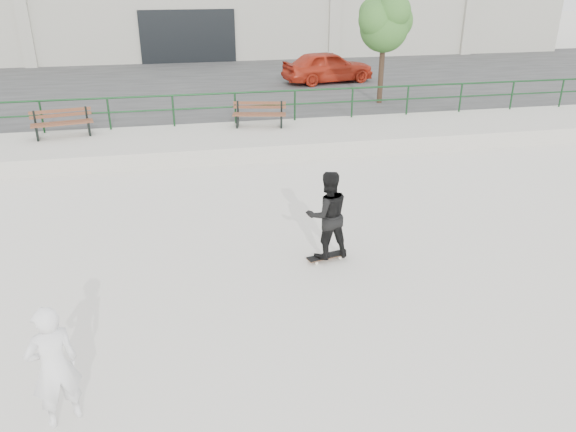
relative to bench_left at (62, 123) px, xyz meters
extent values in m
plane|color=beige|center=(4.33, -10.26, -0.91)|extent=(120.00, 120.00, 0.00)
cube|color=beige|center=(4.33, -0.76, -0.66)|extent=(30.00, 3.00, 0.50)
cube|color=#323232|center=(4.33, 7.74, -0.66)|extent=(60.00, 14.00, 0.50)
cylinder|color=#163E1E|center=(4.33, 0.54, 0.59)|extent=(28.00, 0.06, 0.06)
cylinder|color=#163E1E|center=(4.33, 0.54, 0.14)|extent=(28.00, 0.05, 0.05)
cylinder|color=#163E1E|center=(-0.67, 0.54, 0.09)|extent=(0.06, 0.06, 1.00)
cylinder|color=#163E1E|center=(1.33, 0.54, 0.09)|extent=(0.06, 0.06, 1.00)
cylinder|color=#163E1E|center=(3.33, 0.54, 0.09)|extent=(0.06, 0.06, 1.00)
cylinder|color=#163E1E|center=(5.33, 0.54, 0.09)|extent=(0.06, 0.06, 1.00)
cylinder|color=#163E1E|center=(7.33, 0.54, 0.09)|extent=(0.06, 0.06, 1.00)
cylinder|color=#163E1E|center=(9.33, 0.54, 0.09)|extent=(0.06, 0.06, 1.00)
cylinder|color=#163E1E|center=(11.33, 0.54, 0.09)|extent=(0.06, 0.06, 1.00)
cylinder|color=#163E1E|center=(13.33, 0.54, 0.09)|extent=(0.06, 0.06, 1.00)
cylinder|color=#163E1E|center=(15.33, 0.54, 0.09)|extent=(0.06, 0.06, 1.00)
cylinder|color=#163E1E|center=(17.33, 0.54, 0.09)|extent=(0.06, 0.06, 1.00)
cube|color=black|center=(4.33, 13.69, 0.69)|extent=(5.00, 0.15, 3.20)
cube|color=#B1AF9F|center=(-3.67, 13.64, 2.19)|extent=(0.60, 0.25, 6.20)
cube|color=#B1AF9F|center=(12.33, 13.64, 2.19)|extent=(0.60, 0.25, 6.20)
cube|color=#B1AF9F|center=(20.33, 13.64, 2.19)|extent=(0.60, 0.25, 6.20)
cube|color=#5A2E1F|center=(0.05, -0.24, 0.02)|extent=(1.77, 0.46, 0.04)
cube|color=#5A2E1F|center=(0.01, -0.06, 0.02)|extent=(1.77, 0.46, 0.04)
cube|color=#5A2E1F|center=(-0.02, 0.11, 0.02)|extent=(1.77, 0.46, 0.04)
cube|color=#5A2E1F|center=(-0.04, 0.19, 0.21)|extent=(1.75, 0.38, 0.10)
cube|color=#5A2E1F|center=(-0.04, 0.19, 0.35)|extent=(1.75, 0.38, 0.10)
cube|color=black|center=(-0.71, -0.21, -0.20)|extent=(0.15, 0.50, 0.42)
cube|color=black|center=(-0.76, 0.05, 0.21)|extent=(0.07, 0.06, 0.42)
cube|color=black|center=(0.74, 0.08, -0.20)|extent=(0.15, 0.50, 0.42)
cube|color=black|center=(0.69, 0.33, 0.21)|extent=(0.07, 0.06, 0.42)
cube|color=#5A2E1F|center=(6.00, -0.23, 0.00)|extent=(1.69, 0.47, 0.04)
cube|color=#5A2E1F|center=(6.04, -0.06, 0.00)|extent=(1.69, 0.47, 0.04)
cube|color=#5A2E1F|center=(6.07, 0.10, 0.00)|extent=(1.69, 0.47, 0.04)
cube|color=#5A2E1F|center=(6.09, 0.18, 0.18)|extent=(1.67, 0.39, 0.09)
cube|color=#5A2E1F|center=(6.09, 0.18, 0.31)|extent=(1.67, 0.39, 0.09)
cube|color=black|center=(5.34, 0.08, -0.21)|extent=(0.15, 0.47, 0.40)
cube|color=black|center=(5.40, 0.33, 0.18)|extent=(0.07, 0.06, 0.40)
cube|color=black|center=(6.73, -0.21, -0.21)|extent=(0.15, 0.47, 0.40)
cube|color=black|center=(6.78, 0.03, 0.18)|extent=(0.07, 0.06, 0.40)
cylinder|color=#3E2E1F|center=(11.04, 2.50, 0.76)|extent=(0.19, 0.19, 2.34)
sphere|color=#316625|center=(11.04, 2.50, 2.32)|extent=(1.75, 1.75, 1.75)
sphere|color=#316625|center=(11.53, 2.79, 2.52)|extent=(1.36, 1.36, 1.36)
sphere|color=#316625|center=(10.65, 2.31, 2.62)|extent=(1.27, 1.27, 1.27)
sphere|color=#316625|center=(11.24, 2.11, 2.91)|extent=(1.17, 1.17, 1.17)
sphere|color=#316625|center=(10.75, 2.89, 2.81)|extent=(1.07, 1.07, 1.07)
imported|color=#B52A16|center=(10.17, 6.85, 0.28)|extent=(4.26, 2.35, 1.37)
cube|color=black|center=(6.09, -8.32, -0.82)|extent=(0.81, 0.38, 0.02)
cube|color=brown|center=(6.09, -8.32, -0.84)|extent=(0.81, 0.38, 0.01)
cube|color=#959499|center=(5.84, -8.38, -0.86)|extent=(0.10, 0.17, 0.03)
cube|color=#959499|center=(6.34, -8.26, -0.86)|extent=(0.10, 0.17, 0.03)
cylinder|color=#F6EACD|center=(5.86, -8.48, -0.88)|extent=(0.06, 0.04, 0.06)
cylinder|color=#F6EACD|center=(5.81, -8.29, -0.88)|extent=(0.06, 0.04, 0.06)
cylinder|color=#F6EACD|center=(6.36, -8.36, -0.88)|extent=(0.06, 0.04, 0.06)
cylinder|color=#F6EACD|center=(6.32, -8.17, -0.88)|extent=(0.06, 0.04, 0.06)
imported|color=black|center=(6.09, -8.32, 0.06)|extent=(0.90, 0.72, 1.74)
imported|color=white|center=(1.73, -11.79, -0.06)|extent=(0.73, 0.64, 1.69)
camera|label=1|loc=(3.45, -17.69, 4.38)|focal=35.00mm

